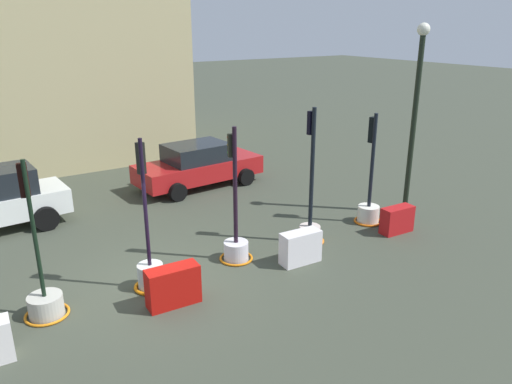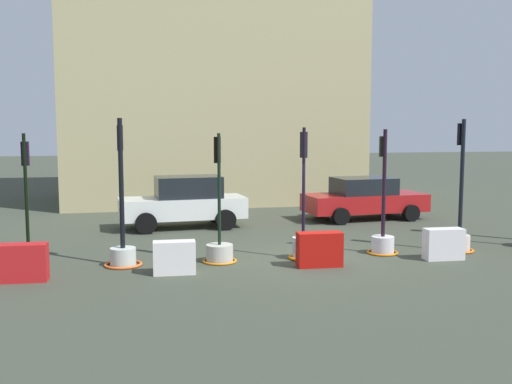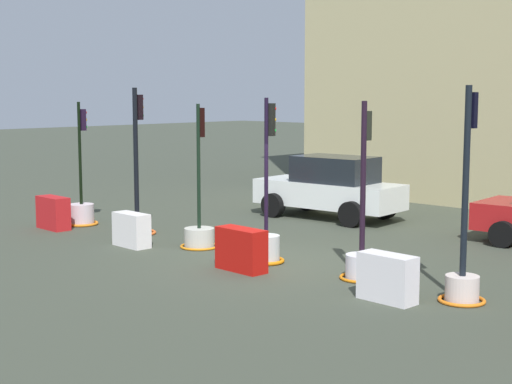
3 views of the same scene
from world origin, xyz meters
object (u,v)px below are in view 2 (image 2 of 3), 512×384
(traffic_light_1, at_px, (123,241))
(traffic_light_3, at_px, (303,239))
(traffic_light_2, at_px, (219,244))
(traffic_light_4, at_px, (383,234))
(car_white_van, at_px, (184,202))
(traffic_light_5, at_px, (460,227))
(car_red_compact, at_px, (364,198))
(traffic_light_0, at_px, (29,253))
(construction_barrier_0, at_px, (23,263))
(construction_barrier_3, at_px, (444,244))
(construction_barrier_1, at_px, (174,258))
(construction_barrier_2, at_px, (319,249))

(traffic_light_1, distance_m, traffic_light_3, 4.64)
(traffic_light_2, xyz_separation_m, traffic_light_4, (4.53, 0.08, 0.08))
(car_white_van, bearing_deg, traffic_light_5, -37.44)
(traffic_light_1, bearing_deg, car_red_compact, 33.48)
(traffic_light_4, distance_m, car_red_compact, 6.13)
(traffic_light_0, distance_m, traffic_light_3, 6.83)
(traffic_light_2, height_order, traffic_light_5, traffic_light_5)
(traffic_light_5, bearing_deg, construction_barrier_0, -175.46)
(traffic_light_1, relative_size, car_white_van, 0.84)
(traffic_light_0, bearing_deg, traffic_light_1, 4.74)
(traffic_light_0, height_order, traffic_light_5, traffic_light_5)
(traffic_light_5, height_order, car_red_compact, traffic_light_5)
(car_red_compact, bearing_deg, construction_barrier_3, -94.93)
(construction_barrier_0, height_order, construction_barrier_1, construction_barrier_0)
(traffic_light_2, bearing_deg, traffic_light_3, -2.69)
(construction_barrier_1, bearing_deg, car_red_compact, 42.33)
(traffic_light_1, height_order, traffic_light_4, traffic_light_1)
(traffic_light_4, distance_m, construction_barrier_1, 5.86)
(construction_barrier_3, bearing_deg, construction_barrier_1, -179.33)
(construction_barrier_2, bearing_deg, car_red_compact, 59.87)
(traffic_light_4, height_order, construction_barrier_1, traffic_light_4)
(construction_barrier_0, distance_m, car_red_compact, 12.98)
(traffic_light_4, relative_size, car_red_compact, 0.73)
(construction_barrier_0, distance_m, construction_barrier_1, 3.37)
(traffic_light_0, bearing_deg, car_white_van, 52.70)
(traffic_light_4, bearing_deg, construction_barrier_2, -153.27)
(construction_barrier_2, height_order, car_red_compact, car_red_compact)
(traffic_light_4, height_order, traffic_light_5, traffic_light_5)
(traffic_light_0, relative_size, construction_barrier_0, 3.10)
(traffic_light_2, relative_size, construction_barrier_3, 3.18)
(construction_barrier_2, bearing_deg, construction_barrier_3, 1.39)
(traffic_light_2, xyz_separation_m, traffic_light_3, (2.21, -0.10, 0.08))
(traffic_light_0, xyz_separation_m, traffic_light_5, (11.38, 0.01, 0.23))
(traffic_light_4, bearing_deg, car_red_compact, 72.39)
(traffic_light_5, height_order, construction_barrier_3, traffic_light_5)
(traffic_light_5, xyz_separation_m, construction_barrier_0, (-11.35, -0.90, -0.26))
(traffic_light_1, distance_m, construction_barrier_1, 1.65)
(traffic_light_1, bearing_deg, construction_barrier_3, -7.07)
(traffic_light_3, relative_size, construction_barrier_3, 3.33)
(traffic_light_3, height_order, traffic_light_4, traffic_light_3)
(traffic_light_4, distance_m, car_white_van, 7.29)
(traffic_light_4, bearing_deg, construction_barrier_1, -169.26)
(traffic_light_2, bearing_deg, construction_barrier_2, -23.23)
(traffic_light_4, relative_size, construction_barrier_2, 3.00)
(construction_barrier_3, distance_m, car_red_compact, 6.88)
(construction_barrier_3, distance_m, car_white_van, 8.90)
(traffic_light_2, height_order, construction_barrier_1, traffic_light_2)
(traffic_light_5, height_order, construction_barrier_1, traffic_light_5)
(traffic_light_4, relative_size, construction_barrier_0, 3.18)
(car_red_compact, distance_m, car_white_van, 6.84)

